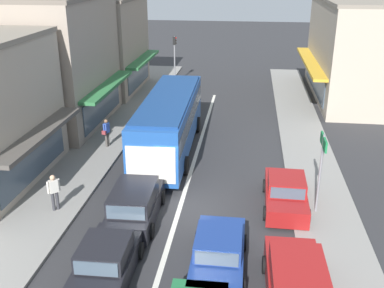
{
  "coord_description": "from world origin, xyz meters",
  "views": [
    {
      "loc": [
        2.75,
        -17.42,
        9.89
      ],
      "look_at": [
        -0.05,
        4.12,
        1.2
      ],
      "focal_mm": 42.0,
      "sensor_mm": 36.0,
      "label": 1
    }
  ],
  "objects_px": {
    "parked_wagon_kerb_front": "(297,285)",
    "pedestrian_with_handbag_near": "(106,131)",
    "wagon_behind_bus_mid": "(135,204)",
    "parked_sedan_kerb_second": "(286,193)",
    "sedan_behind_bus_near": "(218,254)",
    "sedan_queue_gap_filler": "(106,263)",
    "pedestrian_browsing_midblock": "(54,190)",
    "directional_road_sign": "(322,156)",
    "traffic_light_downstreet": "(175,52)",
    "city_bus": "(169,120)"
  },
  "relations": [
    {
      "from": "traffic_light_downstreet",
      "to": "pedestrian_with_handbag_near",
      "type": "height_order",
      "value": "traffic_light_downstreet"
    },
    {
      "from": "sedan_queue_gap_filler",
      "to": "wagon_behind_bus_mid",
      "type": "xyz_separation_m",
      "value": [
        0.03,
        3.84,
        0.08
      ]
    },
    {
      "from": "sedan_queue_gap_filler",
      "to": "parked_sedan_kerb_second",
      "type": "bearing_deg",
      "value": 42.69
    },
    {
      "from": "sedan_queue_gap_filler",
      "to": "traffic_light_downstreet",
      "type": "distance_m",
      "value": 26.7
    },
    {
      "from": "directional_road_sign",
      "to": "parked_wagon_kerb_front",
      "type": "bearing_deg",
      "value": -103.09
    },
    {
      "from": "parked_sedan_kerb_second",
      "to": "pedestrian_browsing_midblock",
      "type": "height_order",
      "value": "pedestrian_browsing_midblock"
    },
    {
      "from": "city_bus",
      "to": "pedestrian_browsing_midblock",
      "type": "distance_m",
      "value": 8.28
    },
    {
      "from": "wagon_behind_bus_mid",
      "to": "directional_road_sign",
      "type": "bearing_deg",
      "value": 11.21
    },
    {
      "from": "wagon_behind_bus_mid",
      "to": "pedestrian_browsing_midblock",
      "type": "distance_m",
      "value": 3.54
    },
    {
      "from": "sedan_behind_bus_near",
      "to": "directional_road_sign",
      "type": "bearing_deg",
      "value": 48.46
    },
    {
      "from": "parked_sedan_kerb_second",
      "to": "directional_road_sign",
      "type": "bearing_deg",
      "value": -18.96
    },
    {
      "from": "wagon_behind_bus_mid",
      "to": "parked_sedan_kerb_second",
      "type": "xyz_separation_m",
      "value": [
        6.21,
        1.92,
        -0.08
      ]
    },
    {
      "from": "sedan_queue_gap_filler",
      "to": "sedan_behind_bus_near",
      "type": "bearing_deg",
      "value": 15.04
    },
    {
      "from": "parked_wagon_kerb_front",
      "to": "directional_road_sign",
      "type": "xyz_separation_m",
      "value": [
        1.33,
        5.73,
        1.93
      ]
    },
    {
      "from": "wagon_behind_bus_mid",
      "to": "parked_sedan_kerb_second",
      "type": "distance_m",
      "value": 6.5
    },
    {
      "from": "pedestrian_browsing_midblock",
      "to": "city_bus",
      "type": "bearing_deg",
      "value": 63.85
    },
    {
      "from": "sedan_queue_gap_filler",
      "to": "directional_road_sign",
      "type": "xyz_separation_m",
      "value": [
        7.52,
        5.32,
        2.01
      ]
    },
    {
      "from": "pedestrian_browsing_midblock",
      "to": "directional_road_sign",
      "type": "bearing_deg",
      "value": 6.93
    },
    {
      "from": "sedan_behind_bus_near",
      "to": "pedestrian_with_handbag_near",
      "type": "xyz_separation_m",
      "value": [
        -7.18,
        10.27,
        0.4
      ]
    },
    {
      "from": "sedan_behind_bus_near",
      "to": "sedan_queue_gap_filler",
      "type": "height_order",
      "value": "same"
    },
    {
      "from": "parked_wagon_kerb_front",
      "to": "pedestrian_with_handbag_near",
      "type": "height_order",
      "value": "pedestrian_with_handbag_near"
    },
    {
      "from": "parked_sedan_kerb_second",
      "to": "sedan_behind_bus_near",
      "type": "bearing_deg",
      "value": -118.28
    },
    {
      "from": "pedestrian_with_handbag_near",
      "to": "city_bus",
      "type": "bearing_deg",
      "value": 1.87
    },
    {
      "from": "parked_wagon_kerb_front",
      "to": "pedestrian_browsing_midblock",
      "type": "height_order",
      "value": "pedestrian_browsing_midblock"
    },
    {
      "from": "parked_wagon_kerb_front",
      "to": "traffic_light_downstreet",
      "type": "bearing_deg",
      "value": 107.08
    },
    {
      "from": "sedan_behind_bus_near",
      "to": "parked_wagon_kerb_front",
      "type": "xyz_separation_m",
      "value": [
        2.51,
        -1.39,
        0.08
      ]
    },
    {
      "from": "parked_wagon_kerb_front",
      "to": "pedestrian_with_handbag_near",
      "type": "relative_size",
      "value": 2.78
    },
    {
      "from": "sedan_queue_gap_filler",
      "to": "wagon_behind_bus_mid",
      "type": "bearing_deg",
      "value": 89.54
    },
    {
      "from": "pedestrian_with_handbag_near",
      "to": "pedestrian_browsing_midblock",
      "type": "distance_m",
      "value": 7.27
    },
    {
      "from": "directional_road_sign",
      "to": "pedestrian_browsing_midblock",
      "type": "height_order",
      "value": "directional_road_sign"
    },
    {
      "from": "city_bus",
      "to": "traffic_light_downstreet",
      "type": "height_order",
      "value": "traffic_light_downstreet"
    },
    {
      "from": "wagon_behind_bus_mid",
      "to": "pedestrian_browsing_midblock",
      "type": "height_order",
      "value": "pedestrian_browsing_midblock"
    },
    {
      "from": "wagon_behind_bus_mid",
      "to": "parked_wagon_kerb_front",
      "type": "bearing_deg",
      "value": -34.56
    },
    {
      "from": "sedan_behind_bus_near",
      "to": "wagon_behind_bus_mid",
      "type": "bearing_deg",
      "value": 141.97
    },
    {
      "from": "city_bus",
      "to": "wagon_behind_bus_mid",
      "type": "relative_size",
      "value": 2.4
    },
    {
      "from": "wagon_behind_bus_mid",
      "to": "parked_sedan_kerb_second",
      "type": "bearing_deg",
      "value": 17.18
    },
    {
      "from": "parked_wagon_kerb_front",
      "to": "pedestrian_with_handbag_near",
      "type": "bearing_deg",
      "value": 129.72
    },
    {
      "from": "city_bus",
      "to": "sedan_behind_bus_near",
      "type": "distance_m",
      "value": 11.05
    },
    {
      "from": "sedan_behind_bus_near",
      "to": "pedestrian_with_handbag_near",
      "type": "height_order",
      "value": "pedestrian_with_handbag_near"
    },
    {
      "from": "directional_road_sign",
      "to": "pedestrian_browsing_midblock",
      "type": "xyz_separation_m",
      "value": [
        -11.01,
        -1.34,
        -1.61
      ]
    },
    {
      "from": "sedan_queue_gap_filler",
      "to": "parked_wagon_kerb_front",
      "type": "xyz_separation_m",
      "value": [
        6.19,
        -0.4,
        0.08
      ]
    },
    {
      "from": "wagon_behind_bus_mid",
      "to": "directional_road_sign",
      "type": "distance_m",
      "value": 7.87
    },
    {
      "from": "traffic_light_downstreet",
      "to": "pedestrian_with_handbag_near",
      "type": "xyz_separation_m",
      "value": [
        -1.42,
        -15.26,
        -1.79
      ]
    },
    {
      "from": "sedan_behind_bus_near",
      "to": "city_bus",
      "type": "bearing_deg",
      "value": 108.82
    },
    {
      "from": "parked_wagon_kerb_front",
      "to": "directional_road_sign",
      "type": "bearing_deg",
      "value": 76.91
    },
    {
      "from": "parked_sedan_kerb_second",
      "to": "parked_wagon_kerb_front",
      "type": "bearing_deg",
      "value": -90.54
    },
    {
      "from": "sedan_behind_bus_near",
      "to": "parked_sedan_kerb_second",
      "type": "relative_size",
      "value": 1.0
    },
    {
      "from": "traffic_light_downstreet",
      "to": "wagon_behind_bus_mid",
      "type": "bearing_deg",
      "value": -84.68
    },
    {
      "from": "traffic_light_downstreet",
      "to": "pedestrian_browsing_midblock",
      "type": "height_order",
      "value": "traffic_light_downstreet"
    },
    {
      "from": "city_bus",
      "to": "wagon_behind_bus_mid",
      "type": "distance_m",
      "value": 7.63
    }
  ]
}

